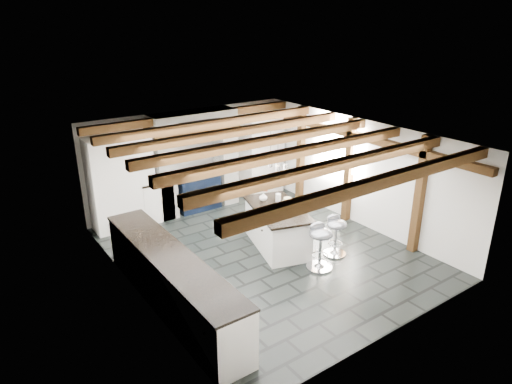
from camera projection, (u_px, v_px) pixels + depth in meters
ground at (264, 252)px, 8.82m from camera, size 6.00×6.00×0.00m
room_shell at (198, 186)px, 9.19m from camera, size 6.00×6.03×6.00m
range_cooker at (197, 190)px, 10.69m from camera, size 1.00×0.63×0.99m
kitchen_island at (277, 227)px, 8.90m from camera, size 1.31×1.85×1.10m
bar_stool_near at (336, 230)px, 8.57m from camera, size 0.50×0.50×0.80m
bar_stool_far at (320, 241)px, 8.08m from camera, size 0.53×0.53×0.88m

